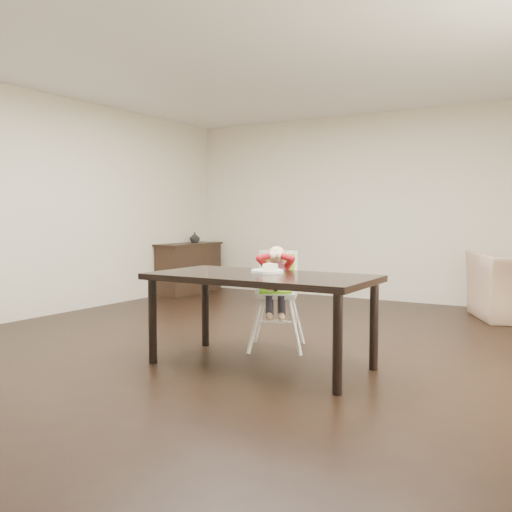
% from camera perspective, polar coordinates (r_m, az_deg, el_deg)
% --- Properties ---
extents(ground, '(7.00, 7.00, 0.00)m').
position_cam_1_polar(ground, '(5.41, -0.58, -8.99)').
color(ground, black).
rests_on(ground, ground).
extents(room_walls, '(6.02, 7.02, 2.71)m').
position_cam_1_polar(room_walls, '(5.31, -0.59, 10.91)').
color(room_walls, beige).
rests_on(room_walls, ground).
extents(dining_table, '(1.80, 0.90, 0.75)m').
position_cam_1_polar(dining_table, '(4.59, 0.49, -2.83)').
color(dining_table, black).
rests_on(dining_table, ground).
extents(high_chair, '(0.52, 0.52, 0.94)m').
position_cam_1_polar(high_chair, '(5.23, 2.12, -2.04)').
color(high_chair, white).
rests_on(high_chair, ground).
extents(plate, '(0.31, 0.31, 0.08)m').
position_cam_1_polar(plate, '(4.69, 1.22, -1.38)').
color(plate, white).
rests_on(plate, dining_table).
extents(sideboard, '(0.44, 1.26, 0.79)m').
position_cam_1_polar(sideboard, '(9.11, -6.70, -1.18)').
color(sideboard, black).
rests_on(sideboard, ground).
extents(vase, '(0.17, 0.17, 0.16)m').
position_cam_1_polar(vase, '(9.20, -6.15, 1.83)').
color(vase, '#99999E').
rests_on(vase, sideboard).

